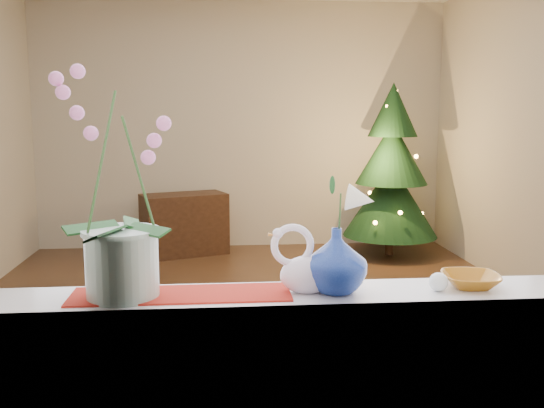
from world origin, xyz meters
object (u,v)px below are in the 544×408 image
(orchid_pot, at_px, (119,184))
(swan, at_px, (308,260))
(blue_vase, at_px, (336,255))
(amber_dish, at_px, (471,281))
(paperweight, at_px, (439,282))
(xmas_tree, at_px, (391,170))
(side_table, at_px, (184,224))

(orchid_pot, xyz_separation_m, swan, (0.59, 0.00, -0.25))
(blue_vase, bearing_deg, amber_dish, 1.59)
(orchid_pot, relative_size, blue_vase, 2.98)
(paperweight, xyz_separation_m, amber_dish, (0.12, 0.03, -0.01))
(xmas_tree, bearing_deg, amber_dish, -102.71)
(blue_vase, distance_m, side_table, 4.61)
(swan, distance_m, amber_dish, 0.56)
(amber_dish, relative_size, side_table, 0.19)
(orchid_pot, relative_size, xmas_tree, 0.40)
(swan, bearing_deg, side_table, 87.53)
(amber_dish, bearing_deg, orchid_pot, -179.50)
(swan, height_order, blue_vase, blue_vase)
(xmas_tree, distance_m, side_table, 2.26)
(side_table, bearing_deg, orchid_pot, -109.45)
(orchid_pot, height_order, swan, orchid_pot)
(blue_vase, height_order, amber_dish, blue_vase)
(swan, distance_m, paperweight, 0.43)
(blue_vase, bearing_deg, swan, 177.02)
(paperweight, bearing_deg, orchid_pot, 178.59)
(blue_vase, height_order, paperweight, blue_vase)
(orchid_pot, bearing_deg, swan, 0.17)
(swan, bearing_deg, amber_dish, -9.95)
(orchid_pot, xyz_separation_m, blue_vase, (0.68, -0.00, -0.24))
(orchid_pot, bearing_deg, side_table, 90.85)
(amber_dish, bearing_deg, blue_vase, -178.41)
(amber_dish, xyz_separation_m, xmas_tree, (0.96, 4.27, -0.04))
(side_table, bearing_deg, blue_vase, -100.85)
(swan, height_order, paperweight, swan)
(orchid_pot, distance_m, paperweight, 1.07)
(amber_dish, distance_m, xmas_tree, 4.38)
(orchid_pot, relative_size, paperweight, 11.68)
(xmas_tree, bearing_deg, side_table, 174.49)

